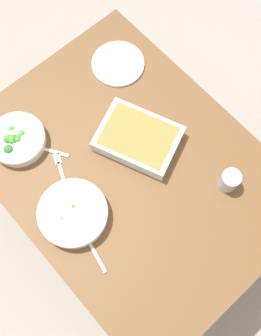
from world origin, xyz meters
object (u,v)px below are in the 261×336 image
Objects in this scene: baking_dish at (138,138)px; drink_cup at (229,181)px; spoon_by_broccoli at (41,148)px; broccoli_bowl at (17,139)px; fork_on_table at (61,171)px; stew_bowl at (74,214)px; side_plate at (118,64)px; spoon_by_stew at (90,244)px.

drink_cup is at bearing -159.17° from baking_dish.
spoon_by_broccoli is (0.23, 0.30, -0.03)m from baking_dish.
drink_cup is at bearing -143.74° from broccoli_bowl.
fork_on_table is (0.10, 0.30, -0.03)m from baking_dish.
stew_bowl is 0.38m from baking_dish.
side_plate is 0.48m from spoon_by_broccoli.
spoon_by_stew is at bearing 131.23° from side_plate.
baking_dish is 2.13× the size of fork_on_table.
baking_dish reaches higher than side_plate.
baking_dish is at bearing -131.32° from broccoli_bowl.
spoon_by_broccoli reaches higher than fork_on_table.
side_plate reaches higher than spoon_by_broccoli.
stew_bowl reaches higher than spoon_by_stew.
drink_cup is 0.72m from spoon_by_broccoli.
stew_bowl is 0.30m from spoon_by_broccoli.
broccoli_bowl reaches higher than spoon_by_broccoli.
baking_dish is 4.26× the size of drink_cup.
spoon_by_broccoli is at bearing -13.23° from spoon_by_stew.
drink_cup is 0.39× the size of side_plate.
baking_dish is at bearing -65.28° from spoon_by_stew.
spoon_by_broccoli is (0.58, 0.43, -0.03)m from drink_cup.
side_plate is at bearing -55.04° from stew_bowl.
spoon_by_broccoli is at bearing -13.92° from stew_bowl.
side_plate is 1.29× the size of fork_on_table.
spoon_by_stew is 1.03× the size of fork_on_table.
stew_bowl is 0.37m from broccoli_bowl.
drink_cup is at bearing -119.56° from stew_bowl.
stew_bowl is 0.19m from fork_on_table.
drink_cup is at bearing -107.71° from spoon_by_stew.
stew_bowl is 0.12m from spoon_by_stew.
stew_bowl reaches higher than side_plate.
spoon_by_broccoli is at bearing 100.53° from side_plate.
baking_dish is at bearing -127.40° from spoon_by_broccoli.
stew_bowl is at bearing -11.49° from spoon_by_stew.
fork_on_table is (0.29, -0.10, -0.00)m from spoon_by_stew.
broccoli_bowl is 1.00× the size of side_plate.
spoon_by_broccoli is at bearing -147.38° from broccoli_bowl.
drink_cup is 0.56m from spoon_by_stew.
baking_dish is at bearing 20.83° from drink_cup.
spoon_by_stew and spoon_by_broccoli have the same top height.
broccoli_bowl is at bearing -3.47° from stew_bowl.
drink_cup reaches higher than broccoli_bowl.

